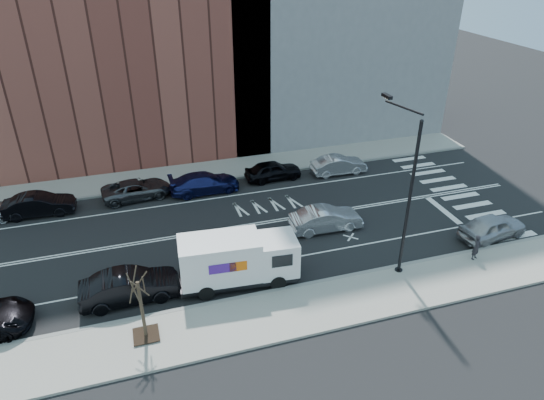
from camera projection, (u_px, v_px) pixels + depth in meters
ground at (246, 226)px, 31.75m from camera, size 120.00×120.00×0.00m
sidewalk_near at (289, 313)px, 24.35m from camera, size 44.00×3.60×0.15m
sidewalk_far at (218, 170)px, 39.08m from camera, size 44.00×3.60×0.15m
curb_near at (278, 290)px, 25.85m from camera, size 44.00×0.25×0.17m
curb_far at (223, 179)px, 37.57m from camera, size 44.00×0.25×0.17m
crosswalk at (454, 192)px, 35.91m from camera, size 3.00×14.00×0.01m
road_markings at (246, 226)px, 31.75m from camera, size 40.00×8.60×0.01m
bldg_brick at (91, 19)px, 37.43m from camera, size 26.00×10.00×22.00m
streetlight at (406, 189)px, 25.34m from camera, size 0.44×4.02×9.34m
street_tree at (143, 315)px, 22.20m from camera, size 1.20×1.20×3.75m
fedex_van at (237, 260)px, 25.84m from camera, size 6.55×2.68×2.92m
far_parked_b at (39, 205)px, 32.68m from camera, size 4.66×1.77×1.52m
far_parked_c at (137, 189)px, 34.81m from camera, size 5.08×2.74×1.35m
far_parked_d at (204, 183)px, 35.60m from camera, size 5.18×2.24×1.49m
far_parked_e at (273, 170)px, 37.44m from camera, size 4.43×1.93×1.49m
far_parked_f at (339, 165)px, 38.39m from camera, size 4.43×1.61×1.45m
driving_sedan at (326, 219)px, 31.02m from camera, size 4.69×1.74×1.53m
near_parked_rear_a at (130, 287)px, 24.95m from camera, size 5.09×1.88×1.67m
near_parked_front at (493, 227)px, 30.18m from camera, size 4.73×2.39×1.54m
pedestrian at (477, 247)px, 27.91m from camera, size 0.67×0.56×1.55m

